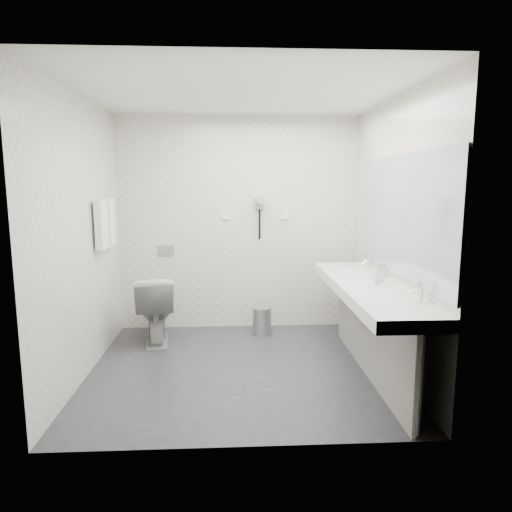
{
  "coord_description": "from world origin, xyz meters",
  "views": [
    {
      "loc": [
        -0.07,
        -4.09,
        1.72
      ],
      "look_at": [
        0.15,
        0.15,
        1.05
      ],
      "focal_mm": 32.07,
      "sensor_mm": 36.0,
      "label": 1
    }
  ],
  "objects": [
    {
      "name": "pedal_bin",
      "position": [
        0.26,
        0.98,
        0.15
      ],
      "size": [
        0.26,
        0.26,
        0.31
      ],
      "primitive_type": "cylinder",
      "rotation": [
        0.0,
        0.0,
        -0.21
      ],
      "color": "#B2B5BA",
      "rests_on": "floor"
    },
    {
      "name": "dryer_cradle",
      "position": [
        0.25,
        1.27,
        1.5
      ],
      "size": [
        0.1,
        0.04,
        0.14
      ],
      "primitive_type": "cube",
      "color": "#9A999F",
      "rests_on": "wall_back"
    },
    {
      "name": "faucet_near",
      "position": [
        1.32,
        -0.85,
        0.92
      ],
      "size": [
        0.04,
        0.04,
        0.15
      ],
      "primitive_type": "cylinder",
      "color": "silver",
      "rests_on": "vanity_counter"
    },
    {
      "name": "basin_near",
      "position": [
        1.12,
        -0.85,
        0.83
      ],
      "size": [
        0.4,
        0.31,
        0.05
      ],
      "primitive_type": "ellipsoid",
      "color": "white",
      "rests_on": "vanity_counter"
    },
    {
      "name": "towel_far",
      "position": [
        -1.34,
        0.69,
        1.33
      ],
      "size": [
        0.07,
        0.24,
        0.48
      ],
      "primitive_type": "cube",
      "color": "white",
      "rests_on": "towel_rail"
    },
    {
      "name": "wall_back",
      "position": [
        0.0,
        1.3,
        1.25
      ],
      "size": [
        2.8,
        0.0,
        2.8
      ],
      "primitive_type": "plane",
      "rotation": [
        1.57,
        0.0,
        0.0
      ],
      "color": "silver",
      "rests_on": "floor"
    },
    {
      "name": "vanity_post_near",
      "position": [
        1.18,
        -1.24,
        0.38
      ],
      "size": [
        0.06,
        0.06,
        0.75
      ],
      "primitive_type": "cylinder",
      "color": "silver",
      "rests_on": "floor"
    },
    {
      "name": "dryer_cord",
      "position": [
        0.25,
        1.26,
        1.25
      ],
      "size": [
        0.02,
        0.02,
        0.35
      ],
      "primitive_type": "cylinder",
      "color": "black",
      "rests_on": "dryer_cradle"
    },
    {
      "name": "switch_plate_a",
      "position": [
        -0.15,
        1.29,
        1.35
      ],
      "size": [
        0.09,
        0.02,
        0.09
      ],
      "primitive_type": "cube",
      "color": "white",
      "rests_on": "wall_back"
    },
    {
      "name": "wall_left",
      "position": [
        -1.4,
        0.0,
        1.25
      ],
      "size": [
        0.0,
        2.6,
        2.6
      ],
      "primitive_type": "plane",
      "rotation": [
        1.57,
        0.0,
        1.57
      ],
      "color": "silver",
      "rests_on": "floor"
    },
    {
      "name": "toilet",
      "position": [
        -0.92,
        0.81,
        0.37
      ],
      "size": [
        0.52,
        0.79,
        0.74
      ],
      "primitive_type": "imported",
      "rotation": [
        0.0,
        0.0,
        3.29
      ],
      "color": "white",
      "rests_on": "floor"
    },
    {
      "name": "bin_lid",
      "position": [
        0.26,
        0.98,
        0.31
      ],
      "size": [
        0.22,
        0.22,
        0.02
      ],
      "primitive_type": "cylinder",
      "color": "#B2B5BA",
      "rests_on": "pedal_bin"
    },
    {
      "name": "vanity_counter",
      "position": [
        1.12,
        -0.2,
        0.8
      ],
      "size": [
        0.55,
        2.2,
        0.1
      ],
      "primitive_type": "cube",
      "color": "white",
      "rests_on": "floor"
    },
    {
      "name": "vanity_panel",
      "position": [
        1.15,
        -0.2,
        0.38
      ],
      "size": [
        0.03,
        2.15,
        0.75
      ],
      "primitive_type": "cube",
      "color": "gray",
      "rests_on": "floor"
    },
    {
      "name": "soap_bottle_a",
      "position": [
        1.26,
        -0.15,
        0.9
      ],
      "size": [
        0.04,
        0.04,
        0.09
      ],
      "primitive_type": "imported",
      "rotation": [
        0.0,
        0.0,
        -0.03
      ],
      "color": "silver",
      "rests_on": "vanity_counter"
    },
    {
      "name": "basin_far",
      "position": [
        1.12,
        0.45,
        0.83
      ],
      "size": [
        0.4,
        0.31,
        0.05
      ],
      "primitive_type": "ellipsoid",
      "color": "white",
      "rests_on": "vanity_counter"
    },
    {
      "name": "wall_right",
      "position": [
        1.4,
        0.0,
        1.25
      ],
      "size": [
        0.0,
        2.6,
        2.6
      ],
      "primitive_type": "plane",
      "rotation": [
        1.57,
        0.0,
        -1.57
      ],
      "color": "silver",
      "rests_on": "floor"
    },
    {
      "name": "soap_bottle_c",
      "position": [
        1.18,
        -0.24,
        0.92
      ],
      "size": [
        0.06,
        0.06,
        0.13
      ],
      "primitive_type": "imported",
      "rotation": [
        0.0,
        0.0,
        -0.25
      ],
      "color": "silver",
      "rests_on": "vanity_counter"
    },
    {
      "name": "mirror",
      "position": [
        1.39,
        -0.2,
        1.45
      ],
      "size": [
        0.02,
        2.2,
        1.05
      ],
      "primitive_type": "cube",
      "color": "#B2BCC6",
      "rests_on": "wall_right"
    },
    {
      "name": "vanity_post_far",
      "position": [
        1.18,
        0.84,
        0.38
      ],
      "size": [
        0.06,
        0.06,
        0.75
      ],
      "primitive_type": "cylinder",
      "color": "silver",
      "rests_on": "floor"
    },
    {
      "name": "towel_near",
      "position": [
        -1.34,
        0.41,
        1.33
      ],
      "size": [
        0.07,
        0.24,
        0.48
      ],
      "primitive_type": "cube",
      "color": "white",
      "rests_on": "towel_rail"
    },
    {
      "name": "flush_plate",
      "position": [
        -0.85,
        1.29,
        0.95
      ],
      "size": [
        0.18,
        0.02,
        0.12
      ],
      "primitive_type": "cube",
      "color": "#B2B5BA",
      "rests_on": "wall_back"
    },
    {
      "name": "faucet_far",
      "position": [
        1.32,
        0.45,
        0.92
      ],
      "size": [
        0.04,
        0.04,
        0.15
      ],
      "primitive_type": "cylinder",
      "color": "silver",
      "rests_on": "vanity_counter"
    },
    {
      "name": "glass_left",
      "position": [
        1.35,
        0.12,
        0.9
      ],
      "size": [
        0.08,
        0.08,
        0.11
      ],
      "primitive_type": "cylinder",
      "rotation": [
        0.0,
        0.0,
        -0.41
      ],
      "color": "silver",
      "rests_on": "vanity_counter"
    },
    {
      "name": "dryer_barrel",
      "position": [
        0.25,
        1.2,
        1.53
      ],
      "size": [
        0.08,
        0.14,
        0.08
      ],
      "primitive_type": "cylinder",
      "rotation": [
        1.57,
        0.0,
        0.0
      ],
      "color": "#9A999F",
      "rests_on": "dryer_cradle"
    },
    {
      "name": "ceiling",
      "position": [
        0.0,
        0.0,
        2.5
      ],
      "size": [
        2.8,
        2.8,
        0.0
      ],
      "primitive_type": "plane",
      "rotation": [
        3.14,
        0.0,
        0.0
      ],
      "color": "white",
      "rests_on": "wall_back"
    },
    {
      "name": "switch_plate_b",
      "position": [
        0.55,
        1.29,
        1.35
      ],
      "size": [
        0.09,
        0.02,
        0.09
      ],
      "primitive_type": "cube",
      "color": "white",
      "rests_on": "wall_back"
    },
    {
      "name": "towel_rail",
      "position": [
        -1.35,
        0.55,
        1.55
      ],
      "size": [
        0.02,
        0.62,
        0.02
      ],
      "primitive_type": "cylinder",
      "rotation": [
        1.57,
        0.0,
        0.0
      ],
      "color": "silver",
      "rests_on": "wall_left"
    },
    {
      "name": "wall_front",
      "position": [
        0.0,
        -1.3,
        1.25
      ],
      "size": [
        2.8,
        0.0,
        2.8
      ],
      "primitive_type": "plane",
      "rotation": [
        -1.57,
        0.0,
        0.0
      ],
      "color": "silver",
      "rests_on": "floor"
    },
    {
      "name": "floor",
      "position": [
        0.0,
        0.0,
        0.0
      ],
      "size": [
        2.8,
        2.8,
        0.0
      ],
      "primitive_type": "plane",
      "color": "#2C2C31",
      "rests_on": "ground"
    }
  ]
}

